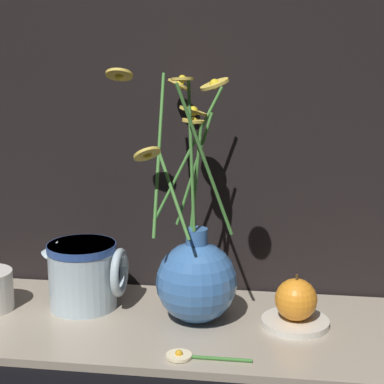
{
  "coord_description": "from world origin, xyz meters",
  "views": [
    {
      "loc": [
        0.13,
        -0.91,
        0.43
      ],
      "look_at": [
        0.0,
        0.0,
        0.22
      ],
      "focal_mm": 60.0,
      "sensor_mm": 36.0,
      "label": 1
    }
  ],
  "objects": [
    {
      "name": "ceramic_pitcher",
      "position": [
        -0.18,
        0.04,
        0.07
      ],
      "size": [
        0.14,
        0.11,
        0.12
      ],
      "color": "silver",
      "rests_on": "shelf"
    },
    {
      "name": "ground_plane",
      "position": [
        0.0,
        0.0,
        0.0
      ],
      "size": [
        6.0,
        6.0,
        0.0
      ],
      "primitive_type": "plane",
      "color": "black"
    },
    {
      "name": "vase_with_flowers",
      "position": [
        0.01,
        0.01,
        0.09
      ],
      "size": [
        0.2,
        0.23,
        0.39
      ],
      "color": "#3F72B7",
      "rests_on": "shelf"
    },
    {
      "name": "loose_daisy",
      "position": [
        0.01,
        -0.11,
        0.02
      ],
      "size": [
        0.12,
        0.04,
        0.01
      ],
      "color": "#3D7A33",
      "rests_on": "shelf"
    },
    {
      "name": "saucer_plate",
      "position": [
        0.16,
        0.02,
        0.02
      ],
      "size": [
        0.1,
        0.1,
        0.01
      ],
      "color": "silver",
      "rests_on": "shelf"
    },
    {
      "name": "shelf",
      "position": [
        0.0,
        0.0,
        0.01
      ],
      "size": [
        0.82,
        0.3,
        0.01
      ],
      "color": "tan",
      "rests_on": "ground_plane"
    },
    {
      "name": "orange_fruit",
      "position": [
        0.16,
        0.02,
        0.05
      ],
      "size": [
        0.06,
        0.06,
        0.07
      ],
      "color": "orange",
      "rests_on": "saucer_plate"
    }
  ]
}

